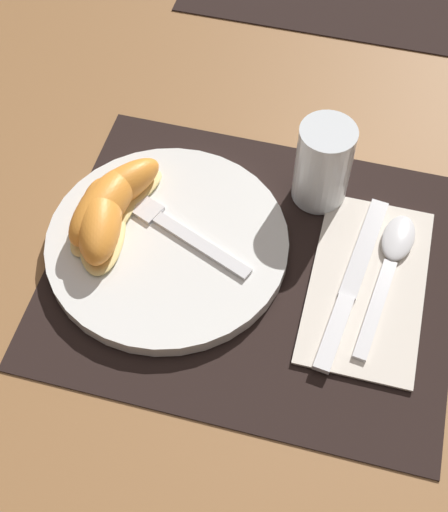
{
  "coord_description": "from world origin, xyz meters",
  "views": [
    {
      "loc": [
        0.07,
        -0.4,
        0.63
      ],
      "look_at": [
        -0.03,
        -0.01,
        0.02
      ],
      "focal_mm": 50.0,
      "sensor_mm": 36.0,
      "label": 1
    }
  ],
  "objects_px": {
    "juice_glass": "(323,168)",
    "fork": "(163,220)",
    "knife": "(351,284)",
    "citrus_wedge_1": "(104,208)",
    "spoon": "(392,256)",
    "plate": "(168,242)",
    "citrus_wedge_2": "(100,222)",
    "citrus_wedge_0": "(120,189)"
  },
  "relations": [
    {
      "from": "citrus_wedge_0",
      "to": "citrus_wedge_1",
      "type": "bearing_deg",
      "value": -103.76
    },
    {
      "from": "juice_glass",
      "to": "citrus_wedge_0",
      "type": "relative_size",
      "value": 0.89
    },
    {
      "from": "spoon",
      "to": "citrus_wedge_0",
      "type": "bearing_deg",
      "value": -178.86
    },
    {
      "from": "plate",
      "to": "citrus_wedge_1",
      "type": "height_order",
      "value": "citrus_wedge_1"
    },
    {
      "from": "knife",
      "to": "citrus_wedge_2",
      "type": "distance_m",
      "value": 0.27
    },
    {
      "from": "knife",
      "to": "citrus_wedge_1",
      "type": "relative_size",
      "value": 1.78
    },
    {
      "from": "citrus_wedge_0",
      "to": "knife",
      "type": "bearing_deg",
      "value": -8.42
    },
    {
      "from": "plate",
      "to": "fork",
      "type": "bearing_deg",
      "value": 120.49
    },
    {
      "from": "spoon",
      "to": "citrus_wedge_1",
      "type": "bearing_deg",
      "value": -173.49
    },
    {
      "from": "citrus_wedge_2",
      "to": "fork",
      "type": "bearing_deg",
      "value": 28.68
    },
    {
      "from": "plate",
      "to": "citrus_wedge_1",
      "type": "distance_m",
      "value": 0.08
    },
    {
      "from": "knife",
      "to": "fork",
      "type": "distance_m",
      "value": 0.21
    },
    {
      "from": "spoon",
      "to": "fork",
      "type": "xyz_separation_m",
      "value": [
        -0.24,
        -0.02,
        0.01
      ]
    },
    {
      "from": "juice_glass",
      "to": "citrus_wedge_1",
      "type": "relative_size",
      "value": 0.82
    },
    {
      "from": "citrus_wedge_2",
      "to": "citrus_wedge_1",
      "type": "bearing_deg",
      "value": 98.55
    },
    {
      "from": "spoon",
      "to": "citrus_wedge_2",
      "type": "xyz_separation_m",
      "value": [
        -0.3,
        -0.05,
        0.03
      ]
    },
    {
      "from": "citrus_wedge_2",
      "to": "citrus_wedge_0",
      "type": "bearing_deg",
      "value": 85.02
    },
    {
      "from": "plate",
      "to": "fork",
      "type": "xyz_separation_m",
      "value": [
        -0.01,
        0.02,
        0.01
      ]
    },
    {
      "from": "fork",
      "to": "citrus_wedge_1",
      "type": "xyz_separation_m",
      "value": [
        -0.06,
        -0.01,
        0.02
      ]
    },
    {
      "from": "plate",
      "to": "juice_glass",
      "type": "xyz_separation_m",
      "value": [
        0.14,
        0.11,
        0.04
      ]
    },
    {
      "from": "fork",
      "to": "citrus_wedge_0",
      "type": "relative_size",
      "value": 1.67
    },
    {
      "from": "juice_glass",
      "to": "knife",
      "type": "relative_size",
      "value": 0.46
    },
    {
      "from": "fork",
      "to": "citrus_wedge_2",
      "type": "bearing_deg",
      "value": -151.32
    },
    {
      "from": "knife",
      "to": "citrus_wedge_0",
      "type": "xyz_separation_m",
      "value": [
        -0.26,
        0.04,
        0.03
      ]
    },
    {
      "from": "knife",
      "to": "spoon",
      "type": "relative_size",
      "value": 1.19
    },
    {
      "from": "plate",
      "to": "citrus_wedge_0",
      "type": "height_order",
      "value": "citrus_wedge_0"
    },
    {
      "from": "juice_glass",
      "to": "citrus_wedge_1",
      "type": "xyz_separation_m",
      "value": [
        -0.21,
        -0.1,
        -0.01
      ]
    },
    {
      "from": "plate",
      "to": "knife",
      "type": "height_order",
      "value": "plate"
    },
    {
      "from": "plate",
      "to": "spoon",
      "type": "height_order",
      "value": "plate"
    },
    {
      "from": "knife",
      "to": "juice_glass",
      "type": "bearing_deg",
      "value": 115.61
    },
    {
      "from": "juice_glass",
      "to": "fork",
      "type": "xyz_separation_m",
      "value": [
        -0.15,
        -0.09,
        -0.03
      ]
    },
    {
      "from": "knife",
      "to": "fork",
      "type": "height_order",
      "value": "fork"
    },
    {
      "from": "juice_glass",
      "to": "fork",
      "type": "bearing_deg",
      "value": -149.08
    },
    {
      "from": "plate",
      "to": "citrus_wedge_2",
      "type": "xyz_separation_m",
      "value": [
        -0.07,
        -0.01,
        0.03
      ]
    },
    {
      "from": "plate",
      "to": "juice_glass",
      "type": "distance_m",
      "value": 0.18
    },
    {
      "from": "juice_glass",
      "to": "fork",
      "type": "height_order",
      "value": "juice_glass"
    },
    {
      "from": "fork",
      "to": "citrus_wedge_2",
      "type": "xyz_separation_m",
      "value": [
        -0.06,
        -0.03,
        0.02
      ]
    },
    {
      "from": "citrus_wedge_0",
      "to": "fork",
      "type": "bearing_deg",
      "value": -17.69
    },
    {
      "from": "spoon",
      "to": "citrus_wedge_1",
      "type": "distance_m",
      "value": 0.31
    },
    {
      "from": "citrus_wedge_1",
      "to": "citrus_wedge_2",
      "type": "height_order",
      "value": "same"
    },
    {
      "from": "spoon",
      "to": "plate",
      "type": "bearing_deg",
      "value": -169.87
    },
    {
      "from": "juice_glass",
      "to": "knife",
      "type": "height_order",
      "value": "juice_glass"
    }
  ]
}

